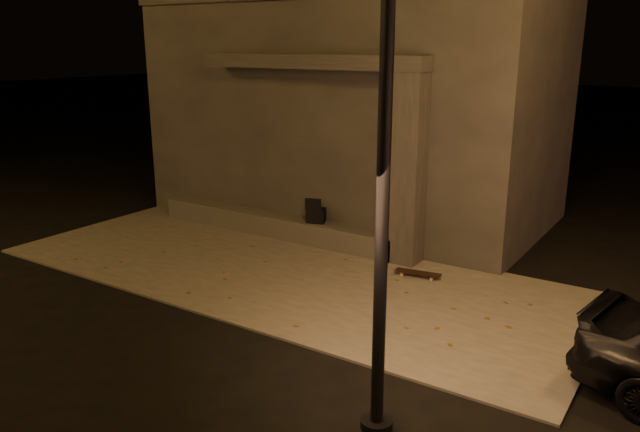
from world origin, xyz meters
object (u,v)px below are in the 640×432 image
Objects in this scene: column at (409,170)px; street_lamp_0 at (387,57)px; skateboard at (418,273)px; skateboarder at (384,206)px; backpack at (316,214)px.

column is 0.51× the size of street_lamp_0.
skateboard is 0.12× the size of street_lamp_0.
skateboarder reaches higher than skateboard.
street_lamp_0 is (2.58, -5.06, 2.93)m from skateboarder.
column is at bearing 122.21° from skateboard.
skateboarder is 0.17× the size of street_lamp_0.
backpack is 0.08× the size of street_lamp_0.
column is 2.39m from backpack.
column is at bearing -18.12° from backpack.
column reaches higher than skateboarder.
column reaches higher than backpack.
skateboarder is 1.64m from backpack.
street_lamp_0 reaches higher than backpack.
column is at bearing 112.39° from street_lamp_0.
street_lamp_0 is at bearing -68.62° from backpack.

